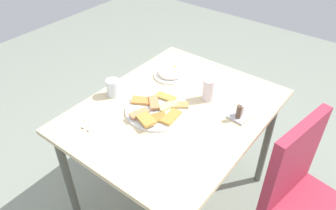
% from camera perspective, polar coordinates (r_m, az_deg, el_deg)
% --- Properties ---
extents(ground_plane, '(6.00, 6.00, 0.00)m').
position_cam_1_polar(ground_plane, '(2.23, 0.94, -15.99)').
color(ground_plane, gray).
extents(dining_table, '(1.09, 0.86, 0.75)m').
position_cam_1_polar(dining_table, '(1.74, 1.16, -2.85)').
color(dining_table, beige).
rests_on(dining_table, ground_plane).
extents(dining_chair, '(0.49, 0.49, 0.88)m').
position_cam_1_polar(dining_chair, '(1.76, 23.02, -14.56)').
color(dining_chair, '#A72B41').
rests_on(dining_chair, ground_plane).
extents(pide_platter, '(0.33, 0.33, 0.04)m').
position_cam_1_polar(pide_platter, '(1.66, -1.82, -0.81)').
color(pide_platter, white).
rests_on(pide_platter, dining_table).
extents(salad_plate_greens, '(0.20, 0.20, 0.05)m').
position_cam_1_polar(salad_plate_greens, '(1.94, 0.45, 5.62)').
color(salad_plate_greens, white).
rests_on(salad_plate_greens, dining_table).
extents(soda_can, '(0.09, 0.09, 0.12)m').
position_cam_1_polar(soda_can, '(1.73, 7.17, 2.71)').
color(soda_can, silver).
rests_on(soda_can, dining_table).
extents(drinking_glass, '(0.07, 0.07, 0.10)m').
position_cam_1_polar(drinking_glass, '(1.78, -9.65, 3.04)').
color(drinking_glass, silver).
rests_on(drinking_glass, dining_table).
extents(paper_napkin, '(0.13, 0.13, 0.00)m').
position_cam_1_polar(paper_napkin, '(1.65, -12.20, -2.57)').
color(paper_napkin, white).
rests_on(paper_napkin, dining_table).
extents(fork, '(0.18, 0.03, 0.00)m').
position_cam_1_polar(fork, '(1.66, -12.64, -2.22)').
color(fork, silver).
rests_on(fork, paper_napkin).
extents(spoon, '(0.18, 0.03, 0.00)m').
position_cam_1_polar(spoon, '(1.64, -11.80, -2.71)').
color(spoon, silver).
rests_on(spoon, paper_napkin).
extents(condiment_caddy, '(0.10, 0.10, 0.08)m').
position_cam_1_polar(condiment_caddy, '(1.65, 12.49, -1.55)').
color(condiment_caddy, '#B2B2B7').
rests_on(condiment_caddy, dining_table).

